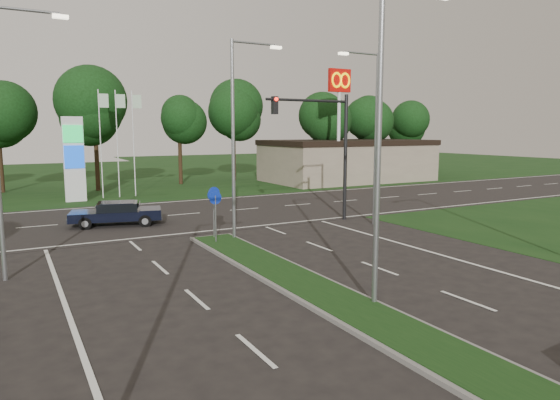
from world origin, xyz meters
TOP-DOWN VIEW (x-y plane):
  - verge_far at (0.00, 55.00)m, footprint 160.00×50.00m
  - cross_road at (0.00, 24.00)m, footprint 160.00×12.00m
  - median_kerb at (0.00, 4.00)m, footprint 2.00×26.00m
  - commercial_building at (22.00, 36.00)m, footprint 16.00×9.00m
  - streetlight_median_near at (1.00, 6.00)m, footprint 2.53×0.22m
  - streetlight_median_far at (1.00, 16.00)m, footprint 2.53×0.22m
  - streetlight_left_far at (-8.30, 14.00)m, footprint 2.53×0.22m
  - streetlight_right_far at (8.80, 16.00)m, footprint 2.53×0.22m
  - traffic_signal at (7.19, 18.00)m, footprint 5.10×0.42m
  - median_signs at (0.00, 16.40)m, footprint 1.16×1.76m
  - gas_pylon at (-3.79, 33.05)m, footprint 5.80×1.26m
  - mcdonalds_sign at (18.00, 31.97)m, footprint 2.20×0.47m
  - treeline_far at (0.10, 39.93)m, footprint 6.00×6.00m
  - navy_sedan at (-3.24, 22.32)m, footprint 4.93×2.95m

SIDE VIEW (x-z plane):
  - verge_far at x=0.00m, z-range -0.01..0.01m
  - cross_road at x=0.00m, z-range -0.01..0.01m
  - median_kerb at x=0.00m, z-range 0.00..0.12m
  - navy_sedan at x=-3.24m, z-range 0.05..1.31m
  - median_signs at x=0.00m, z-range 0.52..2.90m
  - commercial_building at x=22.00m, z-range 0.00..4.00m
  - gas_pylon at x=-3.79m, z-range -0.80..7.20m
  - traffic_signal at x=7.19m, z-range 1.15..8.15m
  - streetlight_median_near at x=1.00m, z-range 0.58..9.58m
  - streetlight_median_far at x=1.00m, z-range 0.58..9.58m
  - streetlight_left_far at x=-8.30m, z-range 0.58..9.58m
  - streetlight_right_far at x=8.80m, z-range 0.58..9.58m
  - treeline_far at x=0.10m, z-range 1.88..11.78m
  - mcdonalds_sign at x=18.00m, z-range 2.79..13.19m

